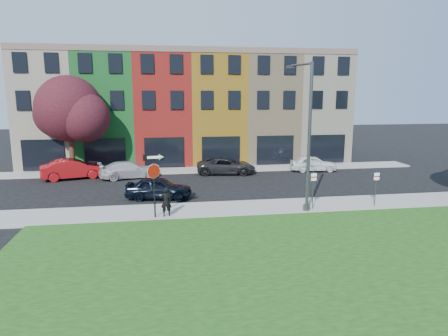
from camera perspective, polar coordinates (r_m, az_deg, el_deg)
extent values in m
plane|color=black|center=(20.53, 6.17, -8.18)|extent=(120.00, 120.00, 0.00)
cube|color=gray|center=(23.80, 8.99, -5.43)|extent=(40.00, 3.00, 0.12)
cube|color=gray|center=(34.44, -5.12, -0.31)|extent=(40.00, 2.40, 0.12)
cube|color=beige|center=(41.18, -22.90, 7.62)|extent=(5.00, 10.00, 10.00)
cube|color=#258A35|center=(40.27, -15.92, 8.00)|extent=(5.00, 10.00, 10.00)
cube|color=red|center=(39.97, -8.72, 8.27)|extent=(5.00, 10.00, 10.00)
cube|color=gold|center=(40.30, -1.52, 8.40)|extent=(5.00, 10.00, 10.00)
cube|color=#9F8866|center=(41.23, 5.46, 8.41)|extent=(5.00, 10.00, 10.00)
cube|color=beige|center=(42.74, 12.04, 8.31)|extent=(5.00, 10.00, 10.00)
cube|color=black|center=(35.35, -4.47, 2.35)|extent=(30.00, 0.12, 2.60)
cylinder|color=black|center=(21.21, -9.94, -2.64)|extent=(0.08, 0.08, 3.33)
cylinder|color=white|center=(21.01, -10.01, -0.45)|extent=(0.79, 0.12, 0.79)
cylinder|color=maroon|center=(20.99, -10.01, -0.46)|extent=(0.75, 0.11, 0.75)
cube|color=black|center=(20.89, -10.07, 1.53)|extent=(1.05, 0.16, 0.34)
cube|color=white|center=(20.86, -10.08, 1.51)|extent=(0.66, 0.10, 0.14)
imported|color=black|center=(21.53, -8.28, -4.80)|extent=(0.68, 0.54, 1.58)
imported|color=black|center=(25.55, -9.30, -2.83)|extent=(2.88, 4.61, 1.40)
imported|color=maroon|center=(33.18, -20.75, -0.12)|extent=(4.18, 5.63, 1.57)
imported|color=#B5B4B9|center=(32.20, -13.41, -0.24)|extent=(4.11, 5.51, 1.33)
imported|color=black|center=(32.97, 0.30, 0.31)|extent=(3.59, 5.45, 1.34)
imported|color=white|center=(34.94, 12.61, 0.64)|extent=(2.43, 4.26, 1.33)
cylinder|color=#45484A|center=(22.23, 12.08, 4.17)|extent=(0.18, 0.18, 8.12)
cylinder|color=#45484A|center=(22.99, 11.70, -5.56)|extent=(0.40, 0.40, 0.30)
cylinder|color=#45484A|center=(22.97, 11.01, 14.31)|extent=(0.60, 1.97, 0.12)
cube|color=#45484A|center=(23.89, 9.50, 14.09)|extent=(0.38, 0.59, 0.16)
cylinder|color=#45484A|center=(23.08, 12.60, -3.14)|extent=(0.05, 0.05, 2.16)
cube|color=white|center=(22.89, 12.71, -1.27)|extent=(0.32, 0.03, 0.42)
cube|color=maroon|center=(22.87, 12.73, -1.28)|extent=(0.32, 0.02, 0.06)
cylinder|color=#45484A|center=(24.79, 20.83, -2.78)|extent=(0.05, 0.05, 2.04)
cube|color=white|center=(24.61, 20.98, -1.14)|extent=(0.32, 0.03, 0.42)
cube|color=maroon|center=(24.59, 21.00, -1.15)|extent=(0.32, 0.02, 0.06)
cylinder|color=black|center=(34.47, -20.88, 2.04)|extent=(0.44, 0.44, 3.45)
sphere|color=black|center=(34.16, -21.27, 7.92)|extent=(5.20, 5.20, 5.20)
sphere|color=black|center=(33.17, -19.28, 6.86)|extent=(3.90, 3.90, 3.90)
sphere|color=black|center=(35.33, -22.77, 7.04)|extent=(3.64, 3.64, 3.64)
sphere|color=black|center=(34.59, -20.77, 9.49)|extent=(3.12, 3.12, 3.12)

